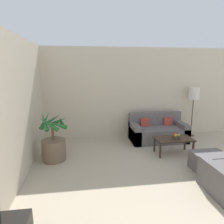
{
  "coord_description": "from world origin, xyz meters",
  "views": [
    {
      "loc": [
        -2.27,
        0.86,
        2.08
      ],
      "look_at": [
        -1.56,
        5.78,
        1.0
      ],
      "focal_mm": 32.0,
      "sensor_mm": 36.0,
      "label": 1
    }
  ],
  "objects_px": {
    "fruit_bowl": "(176,137)",
    "apple_green": "(179,135)",
    "sofa_loveseat": "(158,132)",
    "ottoman": "(209,162)",
    "potted_palm": "(54,145)",
    "apple_red": "(175,134)",
    "coffee_table": "(174,141)",
    "floor_lamp": "(194,96)",
    "orange_fruit": "(175,135)"
  },
  "relations": [
    {
      "from": "fruit_bowl",
      "to": "potted_palm",
      "type": "bearing_deg",
      "value": 178.84
    },
    {
      "from": "potted_palm",
      "to": "apple_red",
      "type": "relative_size",
      "value": 15.43
    },
    {
      "from": "coffee_table",
      "to": "apple_red",
      "type": "relative_size",
      "value": 12.4
    },
    {
      "from": "apple_green",
      "to": "ottoman",
      "type": "distance_m",
      "value": 0.96
    },
    {
      "from": "sofa_loveseat",
      "to": "apple_red",
      "type": "height_order",
      "value": "sofa_loveseat"
    },
    {
      "from": "sofa_loveseat",
      "to": "fruit_bowl",
      "type": "relative_size",
      "value": 7.93
    },
    {
      "from": "coffee_table",
      "to": "ottoman",
      "type": "bearing_deg",
      "value": -68.32
    },
    {
      "from": "floor_lamp",
      "to": "ottoman",
      "type": "distance_m",
      "value": 2.52
    },
    {
      "from": "coffee_table",
      "to": "apple_red",
      "type": "xyz_separation_m",
      "value": [
        0.05,
        0.05,
        0.15
      ]
    },
    {
      "from": "apple_red",
      "to": "apple_green",
      "type": "relative_size",
      "value": 1.13
    },
    {
      "from": "fruit_bowl",
      "to": "apple_red",
      "type": "bearing_deg",
      "value": 107.15
    },
    {
      "from": "potted_palm",
      "to": "apple_green",
      "type": "bearing_deg",
      "value": -2.0
    },
    {
      "from": "orange_fruit",
      "to": "ottoman",
      "type": "bearing_deg",
      "value": -68.87
    },
    {
      "from": "sofa_loveseat",
      "to": "floor_lamp",
      "type": "relative_size",
      "value": 1.05
    },
    {
      "from": "potted_palm",
      "to": "floor_lamp",
      "type": "bearing_deg",
      "value": 15.89
    },
    {
      "from": "apple_green",
      "to": "fruit_bowl",
      "type": "bearing_deg",
      "value": 132.06
    },
    {
      "from": "coffee_table",
      "to": "apple_green",
      "type": "distance_m",
      "value": 0.18
    },
    {
      "from": "potted_palm",
      "to": "sofa_loveseat",
      "type": "height_order",
      "value": "potted_palm"
    },
    {
      "from": "apple_red",
      "to": "apple_green",
      "type": "xyz_separation_m",
      "value": [
        0.05,
        -0.09,
        -0.0
      ]
    },
    {
      "from": "sofa_loveseat",
      "to": "ottoman",
      "type": "xyz_separation_m",
      "value": [
        0.41,
        -1.87,
        -0.08
      ]
    },
    {
      "from": "apple_red",
      "to": "orange_fruit",
      "type": "bearing_deg",
      "value": -107.73
    },
    {
      "from": "sofa_loveseat",
      "to": "coffee_table",
      "type": "distance_m",
      "value": 0.96
    },
    {
      "from": "coffee_table",
      "to": "apple_green",
      "type": "height_order",
      "value": "apple_green"
    },
    {
      "from": "fruit_bowl",
      "to": "apple_red",
      "type": "distance_m",
      "value": 0.08
    },
    {
      "from": "fruit_bowl",
      "to": "apple_green",
      "type": "xyz_separation_m",
      "value": [
        0.04,
        -0.04,
        0.06
      ]
    },
    {
      "from": "sofa_loveseat",
      "to": "fruit_bowl",
      "type": "bearing_deg",
      "value": -83.44
    },
    {
      "from": "sofa_loveseat",
      "to": "apple_green",
      "type": "bearing_deg",
      "value": -81.43
    },
    {
      "from": "potted_palm",
      "to": "fruit_bowl",
      "type": "relative_size",
      "value": 5.66
    },
    {
      "from": "coffee_table",
      "to": "floor_lamp",
      "type": "bearing_deg",
      "value": 46.51
    },
    {
      "from": "ottoman",
      "to": "potted_palm",
      "type": "bearing_deg",
      "value": 163.28
    },
    {
      "from": "ottoman",
      "to": "apple_green",
      "type": "bearing_deg",
      "value": 106.71
    },
    {
      "from": "fruit_bowl",
      "to": "apple_green",
      "type": "relative_size",
      "value": 3.08
    },
    {
      "from": "floor_lamp",
      "to": "apple_green",
      "type": "relative_size",
      "value": 23.2
    },
    {
      "from": "potted_palm",
      "to": "ottoman",
      "type": "height_order",
      "value": "potted_palm"
    },
    {
      "from": "floor_lamp",
      "to": "coffee_table",
      "type": "distance_m",
      "value": 1.92
    },
    {
      "from": "floor_lamp",
      "to": "orange_fruit",
      "type": "xyz_separation_m",
      "value": [
        -1.13,
        -1.24,
        -0.79
      ]
    },
    {
      "from": "sofa_loveseat",
      "to": "apple_red",
      "type": "distance_m",
      "value": 0.93
    },
    {
      "from": "potted_palm",
      "to": "apple_green",
      "type": "relative_size",
      "value": 17.46
    },
    {
      "from": "potted_palm",
      "to": "coffee_table",
      "type": "bearing_deg",
      "value": -1.26
    },
    {
      "from": "sofa_loveseat",
      "to": "floor_lamp",
      "type": "distance_m",
      "value": 1.59
    },
    {
      "from": "apple_red",
      "to": "sofa_loveseat",
      "type": "bearing_deg",
      "value": 96.01
    },
    {
      "from": "floor_lamp",
      "to": "ottoman",
      "type": "bearing_deg",
      "value": -110.34
    },
    {
      "from": "fruit_bowl",
      "to": "orange_fruit",
      "type": "xyz_separation_m",
      "value": [
        -0.04,
        -0.03,
        0.06
      ]
    },
    {
      "from": "sofa_loveseat",
      "to": "apple_red",
      "type": "xyz_separation_m",
      "value": [
        0.1,
        -0.9,
        0.22
      ]
    },
    {
      "from": "sofa_loveseat",
      "to": "floor_lamp",
      "type": "xyz_separation_m",
      "value": [
        1.2,
        0.26,
        1.0
      ]
    },
    {
      "from": "sofa_loveseat",
      "to": "coffee_table",
      "type": "height_order",
      "value": "sofa_loveseat"
    },
    {
      "from": "coffee_table",
      "to": "apple_red",
      "type": "height_order",
      "value": "apple_red"
    },
    {
      "from": "apple_red",
      "to": "apple_green",
      "type": "bearing_deg",
      "value": -58.9
    },
    {
      "from": "coffee_table",
      "to": "apple_red",
      "type": "distance_m",
      "value": 0.16
    },
    {
      "from": "orange_fruit",
      "to": "ottoman",
      "type": "height_order",
      "value": "orange_fruit"
    }
  ]
}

